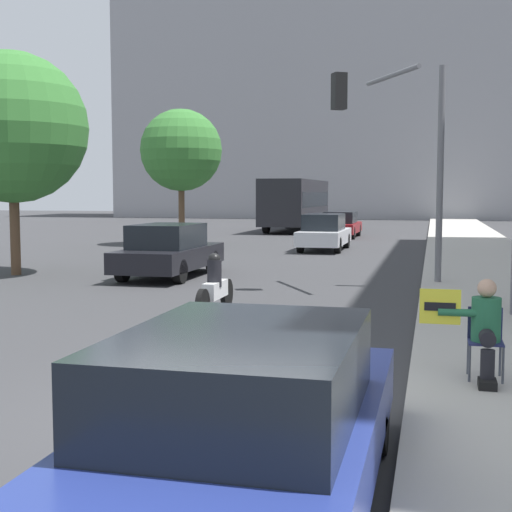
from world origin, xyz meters
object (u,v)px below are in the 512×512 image
seated_protester (484,327)px  street_tree_midblock (181,150)px  traffic_light_pole (402,136)px  car_on_road_nearest (169,251)px  city_bus_on_road (296,202)px  parked_car_curbside (246,421)px  car_on_road_distant (341,224)px  street_tree_near_curb (12,128)px  motorcycle_on_road (215,288)px  car_on_road_midblock (324,232)px

seated_protester → street_tree_midblock: size_ratio=0.19×
traffic_light_pole → car_on_road_nearest: traffic_light_pole is taller
city_bus_on_road → street_tree_midblock: size_ratio=1.68×
parked_car_curbside → car_on_road_distant: bearing=96.0°
car_on_road_nearest → traffic_light_pole: bearing=-9.0°
car_on_road_nearest → street_tree_near_curb: bearing=-173.0°
city_bus_on_road → motorcycle_on_road: city_bus_on_road is taller
car_on_road_distant → traffic_light_pole: bearing=-78.8°
car_on_road_nearest → street_tree_near_curb: (-4.48, -0.55, 3.44)m
car_on_road_midblock → street_tree_near_curb: street_tree_near_curb is taller
parked_car_curbside → car_on_road_nearest: 14.98m
seated_protester → parked_car_curbside: parked_car_curbside is taller
seated_protester → motorcycle_on_road: 6.44m
car_on_road_distant → street_tree_near_curb: (-6.88, -19.55, 3.49)m
street_tree_midblock → motorcycle_on_road: bearing=-68.2°
seated_protester → street_tree_midblock: bearing=137.0°
street_tree_midblock → city_bus_on_road: bearing=78.2°
seated_protester → car_on_road_nearest: car_on_road_nearest is taller
traffic_light_pole → city_bus_on_road: size_ratio=0.51×
car_on_road_midblock → seated_protester: bearing=-76.4°
parked_car_curbside → street_tree_near_curb: street_tree_near_curb is taller
car_on_road_midblock → motorcycle_on_road: bearing=-89.1°
car_on_road_midblock → street_tree_midblock: size_ratio=0.74×
street_tree_near_curb → car_on_road_midblock: bearing=56.1°
street_tree_midblock → parked_car_curbside: bearing=-69.1°
city_bus_on_road → car_on_road_distant: bearing=-60.1°
city_bus_on_road → street_tree_near_curb: bearing=-97.1°
car_on_road_distant → car_on_road_midblock: bearing=-87.2°
motorcycle_on_road → city_bus_on_road: bearing=98.0°
parked_car_curbside → car_on_road_nearest: car_on_road_nearest is taller
seated_protester → car_on_road_midblock: 20.94m
seated_protester → car_on_road_midblock: bearing=122.6°
city_bus_on_road → street_tree_near_curb: (-3.24, -25.87, 2.36)m
car_on_road_distant → street_tree_midblock: bearing=-132.7°
seated_protester → street_tree_near_curb: bearing=161.2°
motorcycle_on_road → traffic_light_pole: bearing=54.4°
car_on_road_midblock → street_tree_near_curb: (-7.30, -10.88, 3.44)m
car_on_road_distant → street_tree_near_curb: size_ratio=0.74×
car_on_road_distant → street_tree_near_curb: 21.02m
seated_protester → street_tree_near_curb: size_ratio=0.19×
car_on_road_midblock → motorcycle_on_road: car_on_road_midblock is taller
seated_protester → street_tree_near_curb: (-12.23, 9.48, 3.40)m
traffic_light_pole → car_on_road_nearest: 7.11m
car_on_road_distant → seated_protester: bearing=-79.6°
parked_car_curbside → car_on_road_distant: size_ratio=0.97×
motorcycle_on_road → car_on_road_nearest: bearing=118.9°
car_on_road_distant → car_on_road_nearest: bearing=-97.2°
car_on_road_distant → motorcycle_on_road: car_on_road_distant is taller
car_on_road_midblock → city_bus_on_road: (-4.06, 14.99, 1.08)m
traffic_light_pole → street_tree_near_curb: bearing=177.6°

